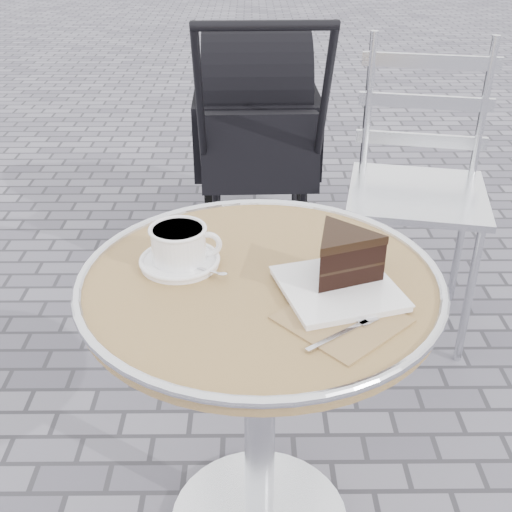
{
  "coord_description": "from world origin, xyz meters",
  "views": [
    {
      "loc": [
        -0.02,
        -1.07,
        1.39
      ],
      "look_at": [
        -0.01,
        0.0,
        0.78
      ],
      "focal_mm": 45.0,
      "sensor_mm": 36.0,
      "label": 1
    }
  ],
  "objects_px": {
    "cake_plate_set": "(342,263)",
    "bistro_chair": "(420,154)",
    "cappuccino_set": "(180,248)",
    "cafe_table": "(260,345)",
    "baby_stroller": "(257,142)"
  },
  "relations": [
    {
      "from": "cake_plate_set",
      "to": "bistro_chair",
      "type": "xyz_separation_m",
      "value": [
        0.4,
        1.01,
        -0.17
      ]
    },
    {
      "from": "cappuccino_set",
      "to": "cafe_table",
      "type": "bearing_deg",
      "value": -19.24
    },
    {
      "from": "cafe_table",
      "to": "baby_stroller",
      "type": "bearing_deg",
      "value": 89.73
    },
    {
      "from": "cafe_table",
      "to": "cake_plate_set",
      "type": "bearing_deg",
      "value": -11.79
    },
    {
      "from": "bistro_chair",
      "to": "cafe_table",
      "type": "bearing_deg",
      "value": -107.85
    },
    {
      "from": "cafe_table",
      "to": "baby_stroller",
      "type": "height_order",
      "value": "baby_stroller"
    },
    {
      "from": "cake_plate_set",
      "to": "bistro_chair",
      "type": "relative_size",
      "value": 0.35
    },
    {
      "from": "cake_plate_set",
      "to": "baby_stroller",
      "type": "distance_m",
      "value": 1.57
    },
    {
      "from": "cappuccino_set",
      "to": "baby_stroller",
      "type": "distance_m",
      "value": 1.48
    },
    {
      "from": "cafe_table",
      "to": "baby_stroller",
      "type": "xyz_separation_m",
      "value": [
        0.01,
        1.5,
        -0.09
      ]
    },
    {
      "from": "cappuccino_set",
      "to": "baby_stroller",
      "type": "xyz_separation_m",
      "value": [
        0.17,
        1.44,
        -0.29
      ]
    },
    {
      "from": "cake_plate_set",
      "to": "baby_stroller",
      "type": "xyz_separation_m",
      "value": [
        -0.15,
        1.53,
        -0.3
      ]
    },
    {
      "from": "baby_stroller",
      "to": "cake_plate_set",
      "type": "bearing_deg",
      "value": -86.17
    },
    {
      "from": "cappuccino_set",
      "to": "bistro_chair",
      "type": "xyz_separation_m",
      "value": [
        0.72,
        0.93,
        -0.15
      ]
    },
    {
      "from": "cappuccino_set",
      "to": "baby_stroller",
      "type": "height_order",
      "value": "baby_stroller"
    }
  ]
}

